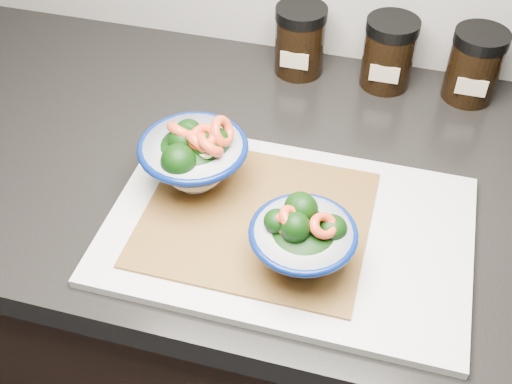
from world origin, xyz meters
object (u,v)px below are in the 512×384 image
(bowl_left, at_px, (194,156))
(spice_jar_c, at_px, (474,65))
(bowl_right, at_px, (302,239))
(cutting_board, at_px, (288,229))
(spice_jar_b, at_px, (389,53))
(spice_jar_a, at_px, (300,40))

(bowl_left, height_order, spice_jar_c, bowl_left)
(bowl_left, relative_size, spice_jar_c, 1.25)
(bowl_left, relative_size, bowl_right, 1.14)
(bowl_right, bearing_deg, cutting_board, 116.81)
(cutting_board, bearing_deg, spice_jar_c, 60.07)
(cutting_board, bearing_deg, bowl_left, 162.93)
(spice_jar_b, bearing_deg, cutting_board, -101.90)
(cutting_board, height_order, spice_jar_a, spice_jar_a)
(cutting_board, bearing_deg, spice_jar_b, 78.10)
(bowl_right, distance_m, spice_jar_c, 0.45)
(spice_jar_a, bearing_deg, spice_jar_b, 0.00)
(bowl_left, xyz_separation_m, spice_jar_a, (0.07, 0.31, -0.01))
(cutting_board, height_order, bowl_right, bowl_right)
(spice_jar_a, height_order, spice_jar_b, same)
(cutting_board, xyz_separation_m, bowl_right, (0.03, -0.05, 0.05))
(cutting_board, distance_m, spice_jar_a, 0.37)
(cutting_board, bearing_deg, spice_jar_a, 100.53)
(bowl_right, bearing_deg, spice_jar_c, 66.65)
(spice_jar_c, bearing_deg, spice_jar_a, 180.00)
(bowl_left, bearing_deg, spice_jar_a, 77.76)
(bowl_right, xyz_separation_m, spice_jar_c, (0.18, 0.41, -0.00))
(spice_jar_a, height_order, spice_jar_c, same)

